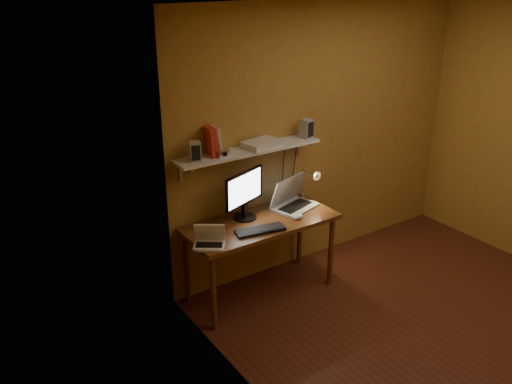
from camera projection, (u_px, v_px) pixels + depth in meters
room at (458, 187)px, 4.13m from camera, size 3.44×3.24×2.64m
desk at (261, 230)px, 4.87m from camera, size 1.40×0.60×0.75m
wall_shelf at (249, 151)px, 4.75m from camera, size 1.40×0.25×0.21m
monitor at (245, 192)px, 4.80m from camera, size 0.48×0.27×0.45m
laptop at (292, 199)px, 5.10m from camera, size 0.47×0.39×0.30m
netbook at (209, 240)px, 4.40m from camera, size 0.31×0.29×0.19m
keyboard at (260, 230)px, 4.65m from camera, size 0.45×0.23×0.02m
mouse at (298, 217)px, 4.88m from camera, size 0.12×0.09×0.04m
desk_lamp at (311, 180)px, 5.19m from camera, size 0.09×0.23×0.38m
speaker_left at (195, 151)px, 4.43m from camera, size 0.11×0.11×0.16m
speaker_right at (306, 128)px, 5.02m from camera, size 0.12×0.12×0.18m
books at (213, 141)px, 4.54m from camera, size 0.15×0.18×0.25m
shelf_camera at (224, 154)px, 4.53m from camera, size 0.11×0.05×0.06m
router at (262, 144)px, 4.79m from camera, size 0.36×0.27×0.05m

